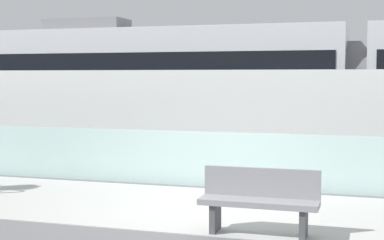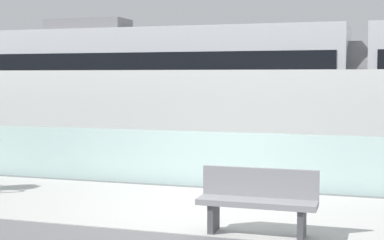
{
  "view_description": "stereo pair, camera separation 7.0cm",
  "coord_description": "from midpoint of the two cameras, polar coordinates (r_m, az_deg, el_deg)",
  "views": [
    {
      "loc": [
        2.59,
        -9.06,
        2.14
      ],
      "look_at": [
        -0.91,
        2.35,
        1.25
      ],
      "focal_mm": 55.23,
      "sensor_mm": 36.0,
      "label": 1
    },
    {
      "loc": [
        2.66,
        -9.04,
        2.14
      ],
      "look_at": [
        -0.91,
        2.35,
        1.25
      ],
      "focal_mm": 55.23,
      "sensor_mm": 36.0,
      "label": 2
    }
  ],
  "objects": [
    {
      "name": "ground_plane",
      "position": [
        9.67,
        0.89,
        -8.53
      ],
      "size": [
        200.0,
        200.0,
        0.0
      ],
      "primitive_type": "plane",
      "color": "slate"
    },
    {
      "name": "bike_path_deck",
      "position": [
        9.66,
        0.89,
        -8.5
      ],
      "size": [
        32.0,
        3.2,
        0.01
      ],
      "primitive_type": "cube",
      "color": "beige",
      "rests_on": "ground"
    },
    {
      "name": "glass_parapet",
      "position": [
        11.33,
        3.51,
        -3.89
      ],
      "size": [
        32.0,
        0.05,
        1.07
      ],
      "primitive_type": "cube",
      "color": "silver",
      "rests_on": "ground"
    },
    {
      "name": "concrete_barrier_wall",
      "position": [
        13.01,
        5.39,
        -0.17
      ],
      "size": [
        32.0,
        0.36,
        2.28
      ],
      "primitive_type": "cube",
      "color": "silver",
      "rests_on": "ground"
    },
    {
      "name": "tram_rail_near",
      "position": [
        15.56,
        7.22,
        -3.66
      ],
      "size": [
        32.0,
        0.08,
        0.01
      ],
      "primitive_type": "cube",
      "color": "#595654",
      "rests_on": "ground"
    },
    {
      "name": "tram_rail_far",
      "position": [
        16.96,
        8.05,
        -3.01
      ],
      "size": [
        32.0,
        0.08,
        0.01
      ],
      "primitive_type": "cube",
      "color": "#595654",
      "rests_on": "ground"
    },
    {
      "name": "tram",
      "position": [
        15.91,
        15.45,
        3.22
      ],
      "size": [
        22.56,
        2.54,
        3.81
      ],
      "color": "silver",
      "rests_on": "ground"
    },
    {
      "name": "bench",
      "position": [
        8.08,
        6.29,
        -7.63
      ],
      "size": [
        1.6,
        0.45,
        0.89
      ],
      "color": "gray",
      "rests_on": "ground"
    }
  ]
}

